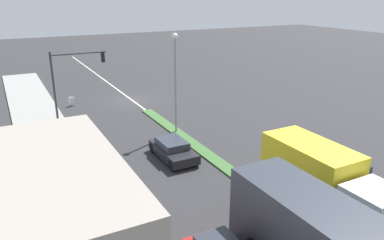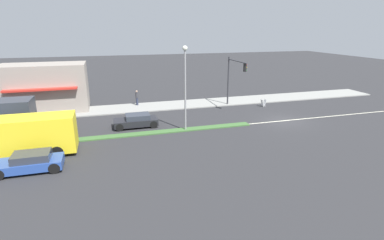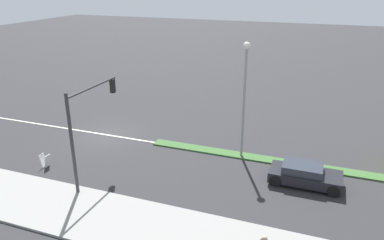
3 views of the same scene
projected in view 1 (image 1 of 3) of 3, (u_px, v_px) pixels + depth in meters
The scene contains 11 objects.
ground_plane at pixel (233, 174), 22.16m from camera, with size 160.00×160.00×0.00m, color #2B2B2D.
sidewalk_right at pixel (80, 217), 17.75m from camera, with size 4.00×73.00×0.12m, color gray.
lane_marking_center at pixel (132, 100), 37.22m from camera, with size 0.16×60.00×0.01m, color beige.
building_corner_store at pixel (56, 234), 12.31m from camera, with size 5.16×8.72×5.08m.
traffic_signal_main at pixel (70, 73), 30.79m from camera, with size 4.59×0.34×5.60m.
street_lamp at pixel (175, 71), 27.13m from camera, with size 0.44×0.44×7.37m.
pedestrian at pixel (41, 162), 21.23m from camera, with size 0.34×0.34×1.75m.
warning_aframe_sign at pixel (72, 101), 35.26m from camera, with size 0.45×0.53×0.84m.
delivery_truck at pixel (323, 176), 18.73m from camera, with size 2.44×7.50×2.87m.
coupe_blue at pixel (347, 173), 20.88m from camera, with size 1.81×4.07×1.24m.
sedan_dark at pixel (173, 150), 24.03m from camera, with size 1.85×3.97×1.21m.
Camera 1 is at (11.44, 34.50, 10.19)m, focal length 35.00 mm.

